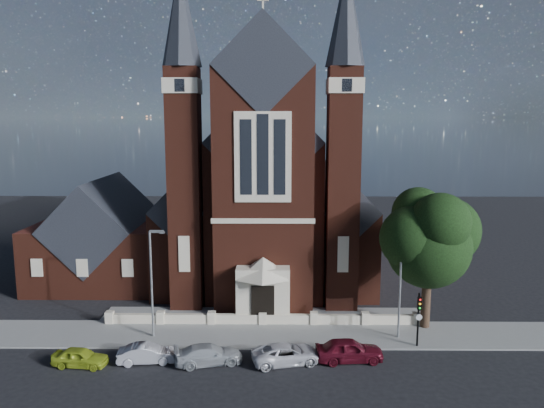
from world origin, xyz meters
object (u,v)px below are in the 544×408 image
Objects in this scene: parish_hall at (104,241)px; car_lime_van at (80,357)px; street_tree at (431,241)px; car_dark_red at (349,350)px; car_silver_b at (208,354)px; traffic_signal at (419,313)px; car_white_suv at (287,354)px; church at (267,192)px; street_lamp_right at (402,278)px; car_silver_a at (147,354)px; street_lamp_left at (153,277)px.

parish_hall is 3.38× the size of car_lime_van.
car_dark_red is (-6.69, -5.38, -6.19)m from street_tree.
car_silver_b is (8.31, 0.43, 0.03)m from car_lime_van.
parish_hall is 1.14× the size of street_tree.
traffic_signal is (-1.60, -3.28, -4.38)m from street_tree.
car_lime_van is (4.30, -18.60, -3.40)m from parish_hall.
car_white_suv is 1.03× the size of car_dark_red.
traffic_signal is at bearing -115.95° from street_tree.
church is 21.76m from street_lamp_right.
traffic_signal is 14.75m from car_silver_b.
car_white_suv is at bearing -96.87° from car_silver_a.
traffic_signal reaches higher than car_lime_van.
street_lamp_right reaches higher than car_silver_a.
street_tree is at bearing -55.91° from car_dark_red.
car_lime_van is at bearing -165.46° from street_tree.
car_dark_red is at bearing -14.90° from street_lamp_left.
street_lamp_left reaches higher than car_dark_red.
parish_hall reaches higher than car_lime_van.
car_dark_red is at bearing -98.26° from car_white_suv.
parish_hall is 28.34m from car_dark_red.
car_white_suv is at bearing -101.69° from car_silver_b.
car_dark_red is at bearing -100.49° from car_silver_b.
car_silver_a is at bearing -172.36° from traffic_signal.
traffic_signal reaches higher than car_silver_b.
street_tree reaches higher than street_lamp_left.
street_lamp_right is 2.12× the size of car_silver_a.
street_tree is 2.96× the size of car_lime_van.
street_lamp_left is at bearing 180.00° from street_lamp_right.
car_silver_a reaches higher than car_lime_van.
street_lamp_right is at bearing -84.18° from car_silver_a.
street_lamp_left is (-20.51, -1.71, -2.36)m from street_tree.
car_silver_a is (-7.48, -22.99, -7.56)m from church.
church reaches higher than car_silver_a.
car_silver_a is at bearing -76.61° from car_lime_van.
car_white_suv is 4.16m from car_dark_red.
church reaches higher than car_dark_red.
street_lamp_left is at bearing -33.48° from car_lime_van.
street_lamp_left is at bearing -112.66° from church.
car_silver_a is at bearing -167.01° from street_lamp_right.
street_lamp_left reaches higher than car_lime_van.
car_silver_b is (-14.39, -2.59, -1.94)m from traffic_signal.
street_tree is 1.32× the size of street_lamp_right.
car_silver_a is 0.85× the size of car_dark_red.
church is 7.74× the size of car_dark_red.
street_tree is 13.78m from car_white_suv.
traffic_signal is 0.90× the size of car_silver_b.
parish_hall is at bearing 31.86° from car_white_suv.
street_lamp_right is at bearing 120.01° from traffic_signal.
church is 24.22m from car_white_suv.
church is 3.26× the size of street_tree.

